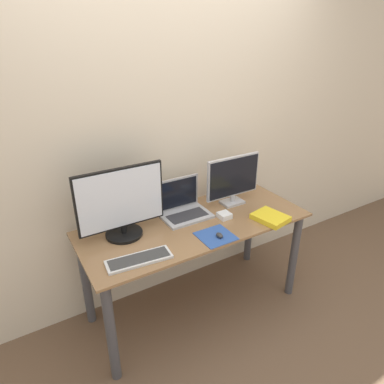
{
  "coord_description": "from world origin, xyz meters",
  "views": [
    {
      "loc": [
        -1.08,
        -1.42,
        1.95
      ],
      "look_at": [
        -0.0,
        0.37,
        0.97
      ],
      "focal_mm": 32.0,
      "sensor_mm": 36.0,
      "label": 1
    }
  ],
  "objects_px": {
    "monitor_left": "(121,204)",
    "book": "(270,218)",
    "laptop": "(183,206)",
    "monitor_right": "(233,179)",
    "keyboard": "(139,259)",
    "power_brick": "(224,215)",
    "mouse": "(219,235)"
  },
  "relations": [
    {
      "from": "monitor_left",
      "to": "book",
      "type": "height_order",
      "value": "monitor_left"
    },
    {
      "from": "laptop",
      "to": "monitor_right",
      "type": "bearing_deg",
      "value": -6.74
    },
    {
      "from": "keyboard",
      "to": "power_brick",
      "type": "relative_size",
      "value": 4.48
    },
    {
      "from": "laptop",
      "to": "book",
      "type": "distance_m",
      "value": 0.63
    },
    {
      "from": "monitor_right",
      "to": "mouse",
      "type": "height_order",
      "value": "monitor_right"
    },
    {
      "from": "monitor_left",
      "to": "monitor_right",
      "type": "height_order",
      "value": "monitor_left"
    },
    {
      "from": "power_brick",
      "to": "laptop",
      "type": "bearing_deg",
      "value": 138.05
    },
    {
      "from": "keyboard",
      "to": "monitor_right",
      "type": "bearing_deg",
      "value": 18.9
    },
    {
      "from": "keyboard",
      "to": "power_brick",
      "type": "height_order",
      "value": "power_brick"
    },
    {
      "from": "monitor_left",
      "to": "laptop",
      "type": "bearing_deg",
      "value": 5.95
    },
    {
      "from": "monitor_right",
      "to": "mouse",
      "type": "bearing_deg",
      "value": -136.1
    },
    {
      "from": "monitor_left",
      "to": "keyboard",
      "type": "height_order",
      "value": "monitor_left"
    },
    {
      "from": "laptop",
      "to": "book",
      "type": "xyz_separation_m",
      "value": [
        0.48,
        -0.39,
        -0.04
      ]
    },
    {
      "from": "mouse",
      "to": "power_brick",
      "type": "height_order",
      "value": "power_brick"
    },
    {
      "from": "keyboard",
      "to": "power_brick",
      "type": "xyz_separation_m",
      "value": [
        0.72,
        0.15,
        0.01
      ]
    },
    {
      "from": "book",
      "to": "laptop",
      "type": "bearing_deg",
      "value": 140.91
    },
    {
      "from": "monitor_left",
      "to": "mouse",
      "type": "relative_size",
      "value": 9.82
    },
    {
      "from": "monitor_left",
      "to": "monitor_right",
      "type": "bearing_deg",
      "value": 0.01
    },
    {
      "from": "monitor_right",
      "to": "power_brick",
      "type": "relative_size",
      "value": 5.18
    },
    {
      "from": "monitor_left",
      "to": "keyboard",
      "type": "relative_size",
      "value": 1.44
    },
    {
      "from": "power_brick",
      "to": "mouse",
      "type": "bearing_deg",
      "value": -132.69
    },
    {
      "from": "mouse",
      "to": "keyboard",
      "type": "bearing_deg",
      "value": 175.54
    },
    {
      "from": "mouse",
      "to": "power_brick",
      "type": "relative_size",
      "value": 0.66
    },
    {
      "from": "book",
      "to": "monitor_right",
      "type": "bearing_deg",
      "value": 102.36
    },
    {
      "from": "book",
      "to": "power_brick",
      "type": "xyz_separation_m",
      "value": [
        -0.26,
        0.19,
        0.0
      ]
    },
    {
      "from": "laptop",
      "to": "power_brick",
      "type": "distance_m",
      "value": 0.31
    },
    {
      "from": "laptop",
      "to": "mouse",
      "type": "distance_m",
      "value": 0.4
    },
    {
      "from": "laptop",
      "to": "keyboard",
      "type": "bearing_deg",
      "value": -144.05
    },
    {
      "from": "monitor_right",
      "to": "book",
      "type": "height_order",
      "value": "monitor_right"
    },
    {
      "from": "monitor_right",
      "to": "keyboard",
      "type": "xyz_separation_m",
      "value": [
        -0.9,
        -0.31,
        -0.19
      ]
    },
    {
      "from": "monitor_right",
      "to": "laptop",
      "type": "xyz_separation_m",
      "value": [
        -0.41,
        0.05,
        -0.14
      ]
    },
    {
      "from": "mouse",
      "to": "monitor_right",
      "type": "bearing_deg",
      "value": 43.9
    }
  ]
}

